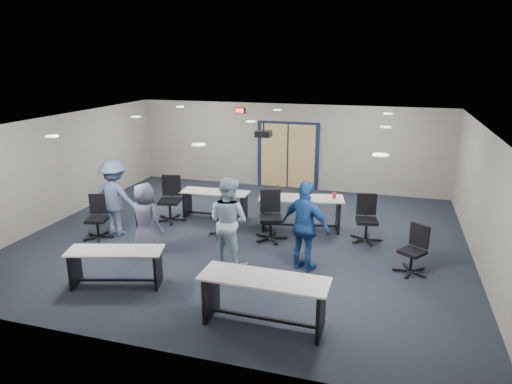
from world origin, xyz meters
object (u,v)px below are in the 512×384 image
(table_front_left, at_px, (116,261))
(chair_back_d, at_px, (367,219))
(table_back_right, at_px, (301,207))
(chair_loose_left, at_px, (97,218))
(chair_loose_right, at_px, (412,250))
(person_lightblue, at_px, (229,221))
(chair_back_b, at_px, (223,215))
(chair_back_c, at_px, (271,216))
(person_navy, at_px, (305,227))
(person_back, at_px, (115,197))
(table_back_left, at_px, (215,200))
(chair_back_a, at_px, (169,199))
(table_front_right, at_px, (264,293))
(person_plaid, at_px, (145,219))

(table_front_left, height_order, chair_back_d, chair_back_d)
(table_back_right, bearing_deg, chair_loose_left, -167.81)
(chair_loose_right, distance_m, person_lightblue, 3.66)
(chair_back_b, bearing_deg, table_back_right, 47.53)
(chair_loose_left, bearing_deg, chair_back_c, -1.05)
(chair_back_d, distance_m, chair_loose_right, 1.70)
(chair_back_c, height_order, chair_loose_left, chair_back_c)
(person_navy, bearing_deg, chair_loose_left, 20.02)
(person_back, bearing_deg, table_front_left, 124.31)
(table_back_right, bearing_deg, chair_loose_right, -45.38)
(table_back_left, distance_m, chair_back_d, 3.96)
(chair_back_a, relative_size, chair_back_d, 1.08)
(table_front_left, distance_m, table_front_right, 3.02)
(person_plaid, bearing_deg, chair_back_b, -115.16)
(table_back_left, xyz_separation_m, table_back_right, (2.33, -0.21, 0.08))
(chair_back_b, height_order, chair_back_d, chair_back_d)
(chair_back_a, distance_m, person_plaid, 2.06)
(table_back_left, bearing_deg, person_back, -138.79)
(table_front_left, height_order, table_front_right, table_front_right)
(table_front_left, relative_size, table_back_left, 1.02)
(chair_loose_right, relative_size, person_lightblue, 0.53)
(person_navy, bearing_deg, table_back_left, -17.24)
(chair_loose_right, bearing_deg, table_front_right, -97.67)
(chair_loose_left, relative_size, person_navy, 0.56)
(table_back_left, xyz_separation_m, chair_back_d, (3.93, -0.52, 0.05))
(person_navy, relative_size, person_back, 1.00)
(table_back_right, distance_m, person_lightblue, 2.54)
(chair_back_a, height_order, chair_loose_left, chair_back_a)
(chair_back_a, bearing_deg, table_back_left, 18.23)
(table_front_left, bearing_deg, chair_back_c, 37.44)
(table_back_left, relative_size, chair_loose_right, 1.86)
(table_front_left, xyz_separation_m, person_back, (-1.45, 2.25, 0.43))
(chair_loose_right, bearing_deg, person_plaid, -139.33)
(table_back_right, height_order, person_navy, person_navy)
(person_plaid, relative_size, person_lightblue, 0.86)
(table_front_right, height_order, chair_back_b, chair_back_b)
(table_front_right, bearing_deg, person_back, 149.05)
(table_back_left, distance_m, person_lightblue, 2.85)
(chair_loose_right, xyz_separation_m, person_navy, (-2.04, -0.44, 0.43))
(table_front_right, height_order, chair_back_a, chair_back_a)
(person_lightblue, distance_m, person_navy, 1.56)
(table_back_right, bearing_deg, chair_back_b, -163.89)
(chair_loose_left, xyz_separation_m, person_navy, (4.94, -0.22, 0.40))
(table_back_left, xyz_separation_m, chair_loose_right, (4.88, -1.92, -0.01))
(table_front_left, xyz_separation_m, table_back_right, (2.71, 3.80, 0.09))
(table_front_left, bearing_deg, chair_back_b, 54.50)
(person_navy, bearing_deg, person_plaid, 26.06)
(chair_back_b, bearing_deg, table_front_left, -89.30)
(chair_back_c, distance_m, person_navy, 1.71)
(chair_back_d, bearing_deg, chair_loose_left, -174.84)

